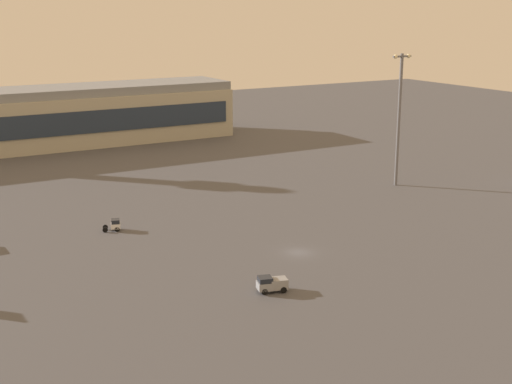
{
  "coord_description": "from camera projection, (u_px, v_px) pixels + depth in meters",
  "views": [
    {
      "loc": [
        -59.52,
        -89.53,
        38.07
      ],
      "look_at": [
        5.63,
        23.35,
        4.0
      ],
      "focal_mm": 49.74,
      "sensor_mm": 36.0,
      "label": 1
    }
  ],
  "objects": [
    {
      "name": "apron_light_west",
      "position": [
        399.0,
        112.0,
        152.35
      ],
      "size": [
        4.8,
        0.9,
        28.61
      ],
      "color": "slate",
      "rests_on": "ground"
    },
    {
      "name": "terminal_building",
      "position": [
        10.0,
        120.0,
        193.26
      ],
      "size": [
        126.14,
        22.4,
        16.4
      ],
      "color": "#B2AD99",
      "rests_on": "ground"
    },
    {
      "name": "cargo_loader",
      "position": [
        271.0,
        284.0,
        97.53
      ],
      "size": [
        4.52,
        3.01,
        2.25
      ],
      "rotation": [
        0.0,
        0.0,
        1.3
      ],
      "color": "gray",
      "rests_on": "ground"
    },
    {
      "name": "pushback_tug",
      "position": [
        115.0,
        225.0,
        124.33
      ],
      "size": [
        3.49,
        2.71,
        2.05
      ],
      "rotation": [
        0.0,
        0.0,
        4.38
      ],
      "color": "white",
      "rests_on": "ground"
    },
    {
      "name": "ground_plane",
      "position": [
        298.0,
        252.0,
        113.43
      ],
      "size": [
        416.0,
        416.0,
        0.0
      ],
      "primitive_type": "plane",
      "color": "#4C4C51"
    }
  ]
}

